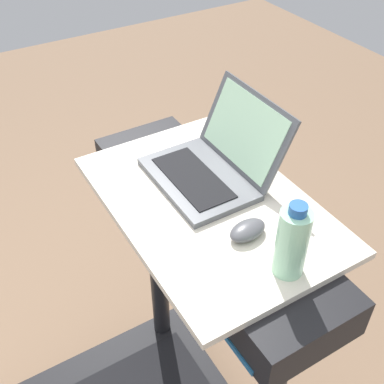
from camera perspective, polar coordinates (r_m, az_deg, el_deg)
The scene contains 4 objects.
desk_board at distance 1.26m, azimuth 1.95°, elevation -1.35°, with size 0.71×0.47×0.02m, color beige.
laptop at distance 1.31m, azimuth 2.50°, elevation 3.50°, with size 0.32×0.30×0.22m.
computer_mouse at distance 1.16m, azimuth 6.60°, elevation -4.52°, with size 0.06×0.10×0.03m, color #4C4C51.
water_bottle at distance 1.05m, azimuth 11.76°, elevation -5.79°, with size 0.07×0.07×0.19m.
Camera 1 is at (0.79, 0.18, 1.96)m, focal length 45.02 mm.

